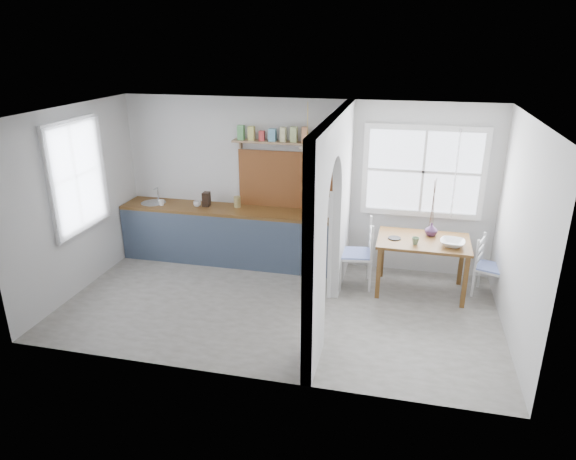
% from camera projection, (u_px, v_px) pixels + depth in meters
% --- Properties ---
extents(floor, '(5.80, 3.20, 0.01)m').
position_uv_depth(floor, '(278.00, 306.00, 7.00)').
color(floor, gray).
rests_on(floor, ground).
extents(ceiling, '(5.80, 3.20, 0.01)m').
position_uv_depth(ceiling, '(277.00, 113.00, 6.09)').
color(ceiling, silver).
rests_on(ceiling, walls).
extents(walls, '(5.81, 3.21, 2.60)m').
position_uv_depth(walls, '(278.00, 216.00, 6.54)').
color(walls, silver).
rests_on(walls, floor).
extents(partition, '(0.12, 3.20, 2.60)m').
position_uv_depth(partition, '(333.00, 207.00, 6.39)').
color(partition, silver).
rests_on(partition, floor).
extents(kitchen_window, '(0.10, 1.16, 1.50)m').
position_uv_depth(kitchen_window, '(75.00, 176.00, 7.03)').
color(kitchen_window, white).
rests_on(kitchen_window, walls).
extents(nook_window, '(1.76, 0.10, 1.30)m').
position_uv_depth(nook_window, '(423.00, 172.00, 7.48)').
color(nook_window, white).
rests_on(nook_window, walls).
extents(counter, '(3.50, 0.60, 0.90)m').
position_uv_depth(counter, '(231.00, 234.00, 8.29)').
color(counter, '#55371C').
rests_on(counter, floor).
extents(sink, '(0.40, 0.40, 0.02)m').
position_uv_depth(sink, '(154.00, 203.00, 8.39)').
color(sink, silver).
rests_on(sink, counter).
extents(backsplash, '(1.65, 0.03, 0.90)m').
position_uv_depth(backsplash, '(290.00, 180.00, 8.01)').
color(backsplash, brown).
rests_on(backsplash, walls).
extents(shelf, '(1.75, 0.20, 0.21)m').
position_uv_depth(shelf, '(288.00, 139.00, 7.69)').
color(shelf, tan).
rests_on(shelf, walls).
extents(pendant_lamp, '(0.26, 0.26, 0.16)m').
position_uv_depth(pendant_lamp, '(307.00, 153.00, 7.36)').
color(pendant_lamp, white).
rests_on(pendant_lamp, ceiling).
extents(utensil_rail, '(0.02, 0.50, 0.02)m').
position_uv_depth(utensil_rail, '(336.00, 189.00, 7.18)').
color(utensil_rail, silver).
rests_on(utensil_rail, partition).
extents(dining_table, '(1.28, 0.86, 0.79)m').
position_uv_depth(dining_table, '(421.00, 266.00, 7.29)').
color(dining_table, '#55371C').
rests_on(dining_table, floor).
extents(chair_left, '(0.52, 0.52, 1.01)m').
position_uv_depth(chair_left, '(355.00, 253.00, 7.43)').
color(chair_left, silver).
rests_on(chair_left, floor).
extents(chair_right, '(0.50, 0.50, 0.86)m').
position_uv_depth(chair_right, '(491.00, 267.00, 7.16)').
color(chair_right, silver).
rests_on(chair_right, floor).
extents(kettle, '(0.29, 0.26, 0.28)m').
position_uv_depth(kettle, '(329.00, 207.00, 7.73)').
color(kettle, white).
rests_on(kettle, counter).
extents(mug_a, '(0.10, 0.10, 0.09)m').
position_uv_depth(mug_a, '(162.00, 203.00, 8.24)').
color(mug_a, white).
rests_on(mug_a, counter).
extents(mug_b, '(0.14, 0.14, 0.09)m').
position_uv_depth(mug_b, '(197.00, 204.00, 8.19)').
color(mug_b, silver).
rests_on(mug_b, counter).
extents(knife_block, '(0.11, 0.15, 0.23)m').
position_uv_depth(knife_block, '(206.00, 199.00, 8.20)').
color(knife_block, black).
rests_on(knife_block, counter).
extents(jar, '(0.13, 0.13, 0.18)m').
position_uv_depth(jar, '(237.00, 202.00, 8.15)').
color(jar, '#97874E').
rests_on(jar, counter).
extents(towel_magenta, '(0.02, 0.03, 0.51)m').
position_uv_depth(towel_magenta, '(332.00, 263.00, 7.66)').
color(towel_magenta, '#C82571').
rests_on(towel_magenta, counter).
extents(towel_orange, '(0.02, 0.03, 0.56)m').
position_uv_depth(towel_orange, '(331.00, 265.00, 7.66)').
color(towel_orange, gold).
rests_on(towel_orange, counter).
extents(bowl, '(0.37, 0.37, 0.08)m').
position_uv_depth(bowl, '(452.00, 243.00, 6.93)').
color(bowl, white).
rests_on(bowl, dining_table).
extents(table_cup, '(0.12, 0.12, 0.10)m').
position_uv_depth(table_cup, '(415.00, 241.00, 6.99)').
color(table_cup, slate).
rests_on(table_cup, dining_table).
extents(plate, '(0.19, 0.19, 0.01)m').
position_uv_depth(plate, '(394.00, 238.00, 7.19)').
color(plate, black).
rests_on(plate, dining_table).
extents(vase, '(0.22, 0.22, 0.19)m').
position_uv_depth(vase, '(431.00, 229.00, 7.27)').
color(vase, '#45284F').
rests_on(vase, dining_table).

